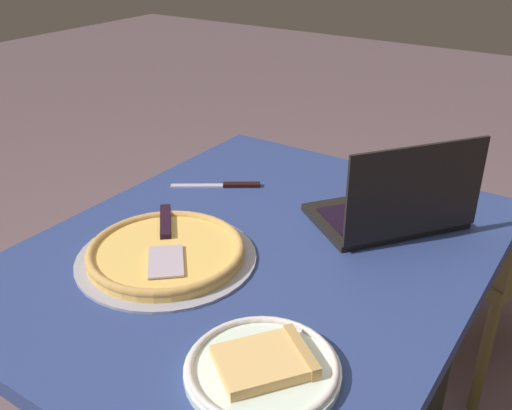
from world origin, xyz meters
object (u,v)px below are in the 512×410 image
(laptop, at_px, (394,208))
(table_knife, at_px, (225,185))
(dining_table, at_px, (259,274))
(pizza_tray, at_px, (166,252))
(chair_near, at_px, (512,233))
(pizza_plate, at_px, (264,367))

(laptop, distance_m, table_knife, 0.46)
(dining_table, bearing_deg, laptop, 140.79)
(laptop, relative_size, pizza_tray, 1.05)
(laptop, relative_size, chair_near, 0.43)
(dining_table, distance_m, pizza_tray, 0.22)
(chair_near, bearing_deg, pizza_plate, -8.48)
(pizza_plate, xyz_separation_m, table_knife, (-0.53, -0.47, -0.01))
(pizza_plate, bearing_deg, pizza_tray, -115.52)
(dining_table, xyz_separation_m, pizza_plate, (0.32, 0.22, 0.09))
(pizza_plate, bearing_deg, table_knife, -138.43)
(laptop, distance_m, pizza_tray, 0.53)
(laptop, relative_size, table_knife, 1.93)
(pizza_tray, bearing_deg, dining_table, 137.48)
(pizza_plate, xyz_separation_m, chair_near, (-1.15, 0.17, -0.25))
(table_knife, height_order, chair_near, chair_near)
(pizza_plate, bearing_deg, dining_table, -145.45)
(laptop, xyz_separation_m, table_knife, (0.04, -0.45, -0.04))
(pizza_tray, bearing_deg, pizza_plate, 64.48)
(pizza_plate, height_order, pizza_tray, pizza_plate)
(pizza_plate, distance_m, table_knife, 0.71)
(laptop, xyz_separation_m, pizza_plate, (0.57, 0.01, -0.03))
(table_knife, bearing_deg, pizza_tray, 17.39)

